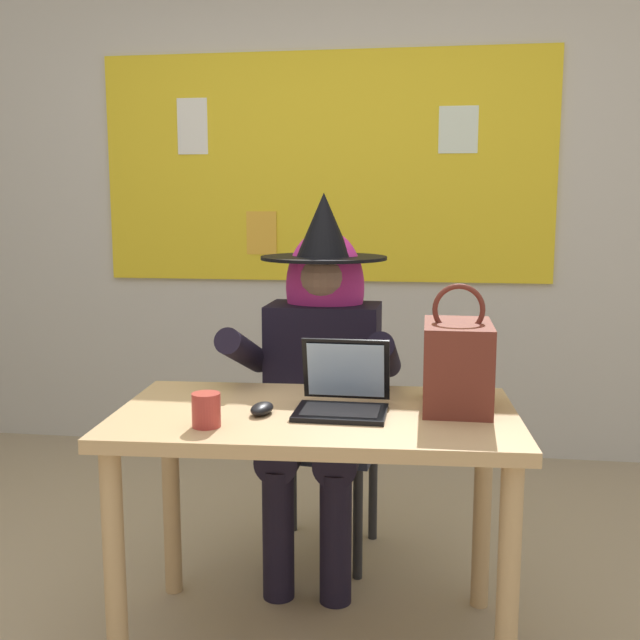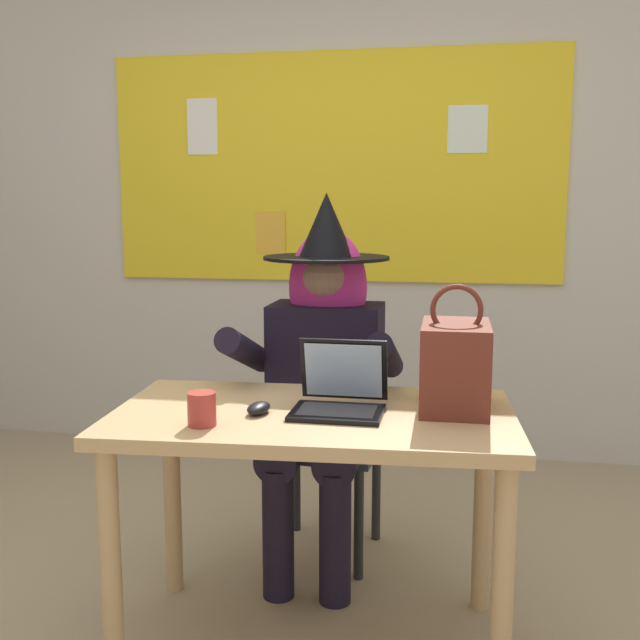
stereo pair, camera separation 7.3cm
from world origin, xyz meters
The scene contains 8 objects.
wall_back_bulletin centered at (0.00, 2.02, 1.34)m, with size 5.94×2.10×2.65m.
desk_main centered at (0.23, 0.11, 0.64)m, with size 1.22×0.73×0.75m.
chair_at_desk centered at (0.18, 0.80, 0.52)m, with size 0.46×0.46×0.92m.
person_costumed centered at (0.17, 0.68, 0.80)m, with size 0.60×0.70×1.40m.
laptop centered at (0.31, 0.13, 0.80)m, with size 0.27×0.26×0.21m.
computer_mouse centered at (0.08, 0.05, 0.77)m, with size 0.06×0.10×0.03m, color black.
handbag centered at (0.65, 0.21, 0.88)m, with size 0.20×0.30×0.38m.
coffee_mug centered at (-0.04, -0.09, 0.80)m, with size 0.08×0.08×0.10m, color #B23833.
Camera 2 is at (0.63, -2.01, 1.36)m, focal length 41.88 mm.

